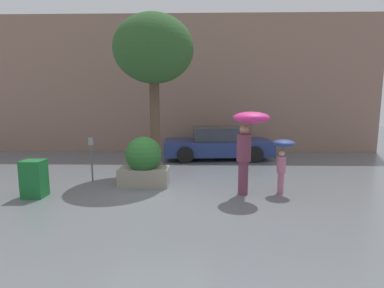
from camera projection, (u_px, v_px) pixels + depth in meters
ground_plane at (156, 196)px, 7.32m from camera, size 40.00×40.00×0.00m
building_facade at (176, 85)px, 13.31m from camera, size 18.00×0.30×6.00m
planter_box at (144, 162)px, 8.15m from camera, size 1.34×0.98×1.34m
person_adult at (248, 134)px, 7.19m from camera, size 0.86×0.86×2.04m
person_child at (283, 153)px, 7.46m from camera, size 0.56×0.56×1.34m
parked_car_near at (217, 144)px, 11.97m from camera, size 4.33×2.15×1.26m
street_tree at (154, 51)px, 9.06m from camera, size 2.44×2.44×4.89m
parking_meter at (91, 150)px, 8.44m from camera, size 0.14×0.14×1.27m
newspaper_box at (34, 179)px, 7.17m from camera, size 0.50×0.44×0.90m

